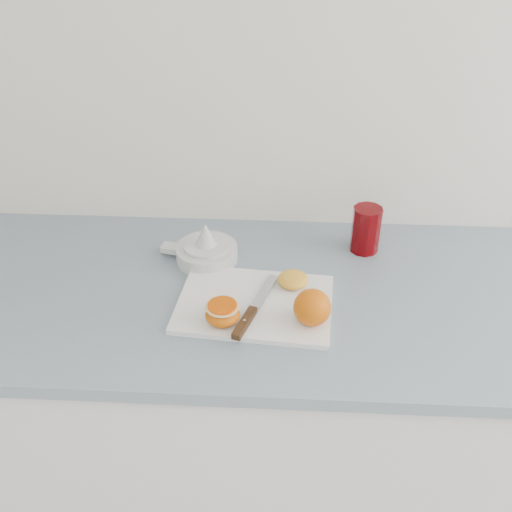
% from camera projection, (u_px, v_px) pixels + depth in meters
% --- Properties ---
extents(counter, '(2.39, 0.64, 0.89)m').
position_uv_depth(counter, '(264.00, 420.00, 1.53)').
color(counter, white).
rests_on(counter, ground).
extents(cutting_board, '(0.35, 0.26, 0.01)m').
position_uv_depth(cutting_board, '(255.00, 304.00, 1.23)').
color(cutting_board, white).
rests_on(cutting_board, counter).
extents(whole_orange, '(0.08, 0.08, 0.08)m').
position_uv_depth(whole_orange, '(312.00, 307.00, 1.15)').
color(whole_orange, orange).
rests_on(whole_orange, cutting_board).
extents(half_orange, '(0.07, 0.07, 0.04)m').
position_uv_depth(half_orange, '(223.00, 313.00, 1.16)').
color(half_orange, orange).
rests_on(half_orange, cutting_board).
extents(squeezed_shell, '(0.07, 0.07, 0.03)m').
position_uv_depth(squeezed_shell, '(293.00, 279.00, 1.26)').
color(squeezed_shell, gold).
rests_on(squeezed_shell, cutting_board).
extents(paring_knife, '(0.09, 0.22, 0.01)m').
position_uv_depth(paring_knife, '(248.00, 317.00, 1.17)').
color(paring_knife, '#452B17').
rests_on(paring_knife, cutting_board).
extents(citrus_juicer, '(0.19, 0.15, 0.10)m').
position_uv_depth(citrus_juicer, '(206.00, 250.00, 1.36)').
color(citrus_juicer, white).
rests_on(citrus_juicer, counter).
extents(red_tumbler, '(0.07, 0.07, 0.12)m').
position_uv_depth(red_tumbler, '(366.00, 231.00, 1.38)').
color(red_tumbler, '#5E0205').
rests_on(red_tumbler, counter).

